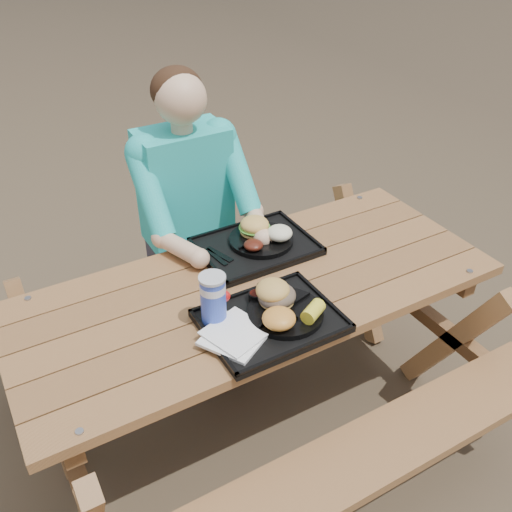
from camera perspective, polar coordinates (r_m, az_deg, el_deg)
ground at (r=2.63m, az=0.00°, el=-15.97°), size 60.00×60.00×0.00m
picnic_table at (r=2.36m, az=0.00°, el=-10.16°), size 1.80×1.49×0.75m
tray_near at (r=1.94m, az=1.48°, el=-6.58°), size 0.45×0.35×0.02m
tray_far at (r=2.30m, az=-0.01°, el=0.89°), size 0.45×0.35×0.02m
plate_near at (r=1.94m, az=2.96°, el=-5.68°), size 0.26×0.26×0.02m
plate_far at (r=2.31m, az=0.52°, el=1.63°), size 0.26×0.26×0.02m
napkin_stack at (r=1.86m, az=-2.15°, el=-7.98°), size 0.25×0.25×0.02m
soda_cup at (r=1.88m, az=-4.29°, el=-4.41°), size 0.08×0.08×0.17m
condiment_bbq at (r=2.00m, az=-0.01°, el=-4.07°), size 0.05×0.05×0.03m
condiment_mustard at (r=2.03m, az=0.86°, el=-3.38°), size 0.06×0.06×0.03m
sandwich at (r=1.93m, az=2.12°, el=-3.10°), size 0.12×0.12×0.13m
mac_cheese at (r=1.86m, az=2.31°, el=-6.26°), size 0.11×0.11×0.06m
corn_cob at (r=1.90m, az=5.73°, el=-5.54°), size 0.12×0.12×0.05m
cutlery_far at (r=2.24m, az=-3.69°, el=0.17°), size 0.06×0.14×0.01m
burger at (r=2.31m, az=-0.14°, el=3.48°), size 0.12×0.12×0.11m
baked_beans at (r=2.23m, az=-0.26°, el=1.11°), size 0.08×0.08×0.03m
potato_salad at (r=2.28m, az=2.38°, el=2.32°), size 0.10×0.10×0.06m
diner at (r=2.64m, az=-6.61°, el=2.38°), size 0.48×0.84×1.28m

